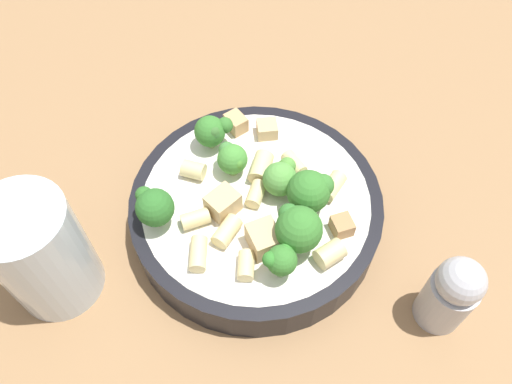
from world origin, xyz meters
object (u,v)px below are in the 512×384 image
broccoli_floret_4 (153,206)px  chicken_chunk_1 (342,226)px  rigatoni_8 (294,163)px  broccoli_floret_3 (233,158)px  broccoli_floret_5 (302,226)px  rigatoni_7 (330,254)px  drinking_glass (45,258)px  rigatoni_1 (195,219)px  rigatoni_6 (332,186)px  rigatoni_2 (227,231)px  chicken_chunk_0 (236,123)px  pepper_shaker (451,293)px  rigatoni_4 (198,254)px  chicken_chunk_4 (264,239)px  rigatoni_9 (261,167)px  chicken_chunk_2 (223,203)px  rigatoni_0 (193,170)px  broccoli_floret_1 (310,190)px  chicken_chunk_3 (267,129)px  pasta_bowl (256,208)px  rigatoni_5 (246,265)px  broccoli_floret_2 (281,260)px  broccoli_floret_6 (214,130)px  broccoli_floret_0 (281,178)px  rigatoni_3 (255,195)px

broccoli_floret_4 → chicken_chunk_1: size_ratio=2.27×
broccoli_floret_4 → rigatoni_8: size_ratio=1.61×
broccoli_floret_3 → chicken_chunk_1: (0.04, -0.11, -0.01)m
broccoli_floret_5 → rigatoni_7: broccoli_floret_5 is taller
broccoli_floret_4 → drinking_glass: 0.10m
rigatoni_1 → rigatoni_6: bearing=-19.1°
rigatoni_8 → rigatoni_2: bearing=-164.3°
broccoli_floret_4 → chicken_chunk_0: bearing=23.5°
rigatoni_1 → pepper_shaker: 0.22m
rigatoni_4 → chicken_chunk_4: bearing=-23.2°
rigatoni_9 → chicken_chunk_2: size_ratio=1.11×
rigatoni_1 → rigatoni_8: same height
chicken_chunk_2 → drinking_glass: size_ratio=0.24×
rigatoni_0 → rigatoni_2: same height
rigatoni_6 → broccoli_floret_1: bearing=-178.2°
chicken_chunk_3 → rigatoni_6: bearing=-84.8°
rigatoni_4 → rigatoni_9: (0.09, 0.04, 0.00)m
pasta_bowl → rigatoni_6: (0.06, -0.03, 0.02)m
broccoli_floret_4 → rigatoni_5: size_ratio=1.70×
broccoli_floret_4 → rigatoni_6: (0.14, -0.06, -0.02)m
rigatoni_8 → broccoli_floret_2: bearing=-133.4°
rigatoni_6 → drinking_glass: (-0.24, 0.08, 0.00)m
broccoli_floret_1 → pepper_shaker: bearing=-72.9°
broccoli_floret_5 → rigatoni_9: (0.02, 0.08, -0.02)m
broccoli_floret_3 → rigatoni_9: size_ratio=1.10×
broccoli_floret_6 → chicken_chunk_3: (0.05, -0.02, -0.01)m
broccoli_floret_5 → drinking_glass: drinking_glass is taller
rigatoni_8 → chicken_chunk_1: (-0.01, -0.08, 0.00)m
chicken_chunk_2 → rigatoni_2: bearing=-116.0°
broccoli_floret_0 → drinking_glass: bearing=165.7°
rigatoni_1 → rigatoni_9: 0.08m
rigatoni_5 → rigatoni_7: (0.06, -0.03, 0.00)m
broccoli_floret_5 → rigatoni_8: bearing=55.8°
rigatoni_4 → chicken_chunk_2: 0.05m
rigatoni_3 → rigatoni_6: 0.07m
rigatoni_1 → chicken_chunk_3: bearing=23.6°
broccoli_floret_0 → chicken_chunk_2: bearing=167.6°
rigatoni_3 → rigatoni_8: (0.05, 0.01, -0.00)m
rigatoni_1 → chicken_chunk_2: bearing=-5.2°
broccoli_floret_0 → chicken_chunk_3: size_ratio=1.83×
broccoli_floret_6 → chicken_chunk_0: broccoli_floret_6 is taller
chicken_chunk_0 → rigatoni_5: bearing=-120.6°
broccoli_floret_5 → rigatoni_5: size_ratio=2.03×
rigatoni_0 → pepper_shaker: (0.10, -0.22, -0.00)m
rigatoni_2 → rigatoni_8: size_ratio=1.09×
broccoli_floret_2 → rigatoni_1: broccoli_floret_2 is taller
broccoli_floret_5 → rigatoni_4: 0.09m
rigatoni_8 → pepper_shaker: 0.17m
broccoli_floret_6 → chicken_chunk_4: size_ratio=1.29×
rigatoni_4 → rigatoni_6: rigatoni_6 is taller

